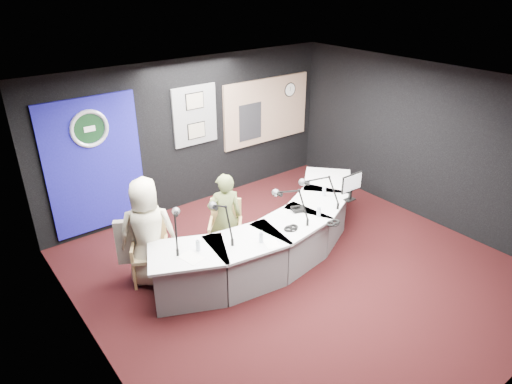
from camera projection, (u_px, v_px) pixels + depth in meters
ground at (298, 271)px, 7.03m from camera, size 6.00×6.00×0.00m
ceiling at (307, 90)px, 5.79m from camera, size 6.00×6.00×0.02m
wall_back at (193, 134)px, 8.54m from camera, size 6.00×0.02×2.80m
wall_left at (91, 265)px, 4.77m from camera, size 0.02×6.00×2.80m
wall_right at (427, 144)px, 8.05m from camera, size 0.02×6.00×2.80m
broadcast_desk at (273, 236)px, 7.23m from camera, size 4.50×1.90×0.75m
backdrop_panel at (95, 166)px, 7.55m from camera, size 1.60×0.05×2.30m
agency_seal at (89, 129)px, 7.23m from camera, size 0.63×0.07×0.63m
seal_center at (89, 129)px, 7.24m from camera, size 0.48×0.01×0.48m
pinboard at (195, 116)px, 8.39m from camera, size 0.90×0.04×1.10m
framed_photo_upper at (195, 101)px, 8.25m from camera, size 0.34×0.02×0.27m
framed_photo_lower at (197, 131)px, 8.50m from camera, size 0.34×0.02×0.27m
booth_window_frame at (267, 110)px, 9.41m from camera, size 2.12×0.06×1.32m
booth_glow at (267, 111)px, 9.41m from camera, size 2.00×0.02×1.20m
equipment_rack at (250, 122)px, 9.21m from camera, size 0.55×0.02×0.75m
wall_clock at (290, 90)px, 9.57m from camera, size 0.28×0.01×0.28m
armchair_left at (150, 254)px, 6.62m from camera, size 0.70×0.70×0.92m
armchair_right at (226, 235)px, 7.15m from camera, size 0.67×0.67×0.85m
draped_jacket at (133, 242)px, 6.62m from camera, size 0.48×0.34×0.70m
person_man at (148, 232)px, 6.46m from camera, size 0.96×0.84×1.65m
person_woman at (225, 218)px, 7.02m from camera, size 0.63×0.52×1.47m
computer_monitor at (351, 182)px, 7.39m from camera, size 0.43×0.03×0.29m
desk_phone at (298, 209)px, 7.18m from camera, size 0.22×0.20×0.05m
headphones_near at (333, 223)px, 6.81m from camera, size 0.21×0.21×0.03m
headphones_far at (291, 228)px, 6.68m from camera, size 0.21×0.21×0.03m
paper_stack at (191, 257)px, 6.03m from camera, size 0.29×0.36×0.00m
notepad at (272, 244)px, 6.33m from camera, size 0.26×0.31×0.00m
boom_mic_a at (176, 225)px, 6.21m from camera, size 0.42×0.66×0.60m
boom_mic_b at (222, 217)px, 6.40m from camera, size 0.21×0.73×0.60m
boom_mic_c at (291, 201)px, 6.84m from camera, size 0.24×0.73×0.60m
boom_mic_d at (320, 188)px, 7.24m from camera, size 0.39×0.68×0.60m
water_bottles at (288, 215)px, 6.90m from camera, size 3.10×0.56×0.18m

